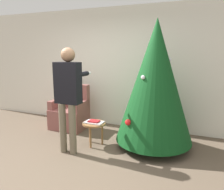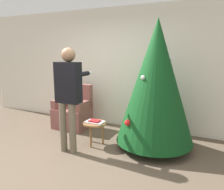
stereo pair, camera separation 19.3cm
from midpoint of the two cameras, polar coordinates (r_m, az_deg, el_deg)
ground_plane at (r=3.57m, az=-12.24°, el=-17.98°), size 14.00×14.00×0.00m
wall_back at (r=5.07m, az=2.65°, el=7.00°), size 8.00×0.06×2.70m
christmas_tree at (r=3.88m, az=12.83°, el=3.36°), size 1.37×1.37×2.29m
armchair at (r=5.11m, az=-9.04°, el=-4.46°), size 0.76×0.60×0.99m
person_standing at (r=3.74m, az=-9.90°, el=1.26°), size 0.45×0.57×1.79m
side_stool at (r=4.12m, az=-3.19°, el=-8.00°), size 0.43×0.43×0.43m
laptop at (r=4.10m, az=-3.20°, el=-7.06°), size 0.35×0.23×0.02m
book at (r=4.09m, az=-3.20°, el=-6.76°), size 0.20×0.15×0.02m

